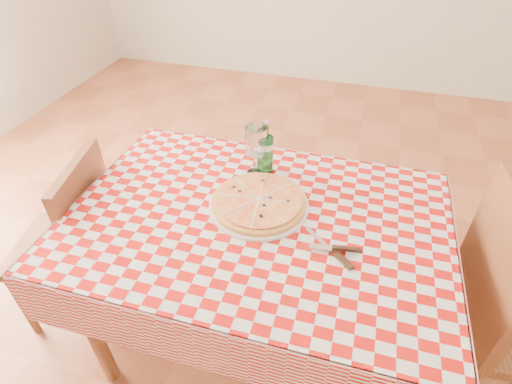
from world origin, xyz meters
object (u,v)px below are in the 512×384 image
at_px(pizza_plate, 259,201).
at_px(wine_glass, 256,152).
at_px(chair_far, 75,235).
at_px(water_bottle, 265,148).
at_px(dining_table, 257,237).

height_order(pizza_plate, wine_glass, wine_glass).
xyz_separation_m(chair_far, wine_glass, (0.72, 0.28, 0.37)).
relative_size(pizza_plate, water_bottle, 1.54).
distance_m(water_bottle, wine_glass, 0.04).
bearing_deg(chair_far, pizza_plate, 174.97).
height_order(dining_table, water_bottle, water_bottle).
relative_size(chair_far, water_bottle, 3.73).
distance_m(dining_table, chair_far, 0.81).
relative_size(dining_table, chair_far, 1.41).
xyz_separation_m(dining_table, water_bottle, (-0.04, 0.26, 0.21)).
bearing_deg(pizza_plate, dining_table, -81.43).
bearing_deg(water_bottle, chair_far, -158.16).
height_order(water_bottle, wine_glass, water_bottle).
xyz_separation_m(pizza_plate, wine_glass, (-0.06, 0.19, 0.08)).
height_order(dining_table, wine_glass, wine_glass).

